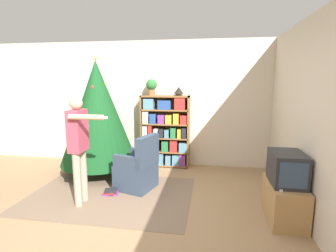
% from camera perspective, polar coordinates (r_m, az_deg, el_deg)
% --- Properties ---
extents(ground_plane, '(14.00, 14.00, 0.00)m').
position_cam_1_polar(ground_plane, '(3.80, -10.42, -18.31)').
color(ground_plane, '#9E7A56').
extents(wall_back, '(8.00, 0.10, 2.60)m').
position_cam_1_polar(wall_back, '(5.62, -2.81, 4.91)').
color(wall_back, beige).
rests_on(wall_back, ground_plane).
extents(wall_right, '(0.10, 8.00, 2.60)m').
position_cam_1_polar(wall_right, '(3.42, 30.66, 0.31)').
color(wall_right, beige).
rests_on(wall_right, ground_plane).
extents(area_rug, '(2.53, 1.80, 0.01)m').
position_cam_1_polar(area_rug, '(4.38, -12.34, -14.39)').
color(area_rug, '#7F6651').
rests_on(area_rug, ground_plane).
extents(bookshelf, '(1.00, 0.29, 1.48)m').
position_cam_1_polar(bookshelf, '(5.44, -0.61, -1.32)').
color(bookshelf, brown).
rests_on(bookshelf, ground_plane).
extents(tv_stand, '(0.42, 0.77, 0.49)m').
position_cam_1_polar(tv_stand, '(3.82, 23.99, -14.76)').
color(tv_stand, tan).
rests_on(tv_stand, ground_plane).
extents(television, '(0.39, 0.54, 0.40)m').
position_cam_1_polar(television, '(3.66, 24.49, -8.35)').
color(television, '#28282D').
rests_on(television, tv_stand).
extents(game_remote, '(0.04, 0.12, 0.02)m').
position_cam_1_polar(game_remote, '(3.49, 23.22, -12.48)').
color(game_remote, white).
rests_on(game_remote, tv_stand).
extents(christmas_tree, '(1.44, 1.44, 2.22)m').
position_cam_1_polar(christmas_tree, '(5.10, -15.07, 2.78)').
color(christmas_tree, '#4C3323').
rests_on(christmas_tree, ground_plane).
extents(armchair, '(0.71, 0.70, 0.92)m').
position_cam_1_polar(armchair, '(4.42, -6.57, -9.51)').
color(armchair, '#334256').
rests_on(armchair, ground_plane).
extents(standing_person, '(0.63, 0.47, 1.57)m').
position_cam_1_polar(standing_person, '(3.93, -18.81, -3.31)').
color(standing_person, '#9E937F').
rests_on(standing_person, ground_plane).
extents(potted_plant, '(0.22, 0.22, 0.33)m').
position_cam_1_polar(potted_plant, '(5.40, -3.61, 8.66)').
color(potted_plant, '#935B38').
rests_on(potted_plant, bookshelf).
extents(table_lamp, '(0.20, 0.20, 0.18)m').
position_cam_1_polar(table_lamp, '(5.30, 2.36, 7.69)').
color(table_lamp, '#473828').
rests_on(table_lamp, bookshelf).
extents(book_pile_near_tree, '(0.21, 0.17, 0.12)m').
position_cam_1_polar(book_pile_near_tree, '(4.77, -10.64, -11.52)').
color(book_pile_near_tree, '#B22D28').
rests_on(book_pile_near_tree, ground_plane).
extents(book_pile_by_chair, '(0.24, 0.19, 0.09)m').
position_cam_1_polar(book_pile_by_chair, '(4.36, -12.41, -13.88)').
color(book_pile_by_chair, '#843889').
rests_on(book_pile_by_chair, ground_plane).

